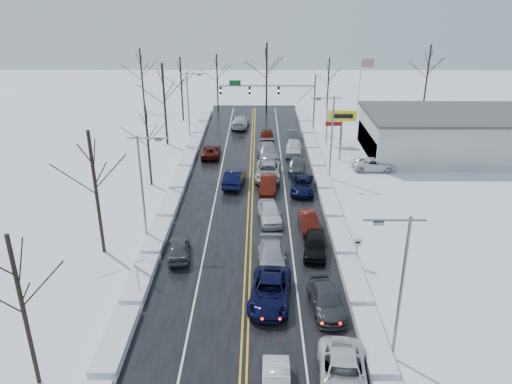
{
  "coord_description": "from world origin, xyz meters",
  "views": [
    {
      "loc": [
        0.83,
        -40.6,
        20.02
      ],
      "look_at": [
        0.57,
        0.29,
        2.5
      ],
      "focal_mm": 35.0,
      "sensor_mm": 36.0,
      "label": 1
    }
  ],
  "objects_px": {
    "tires_plus_sign": "(342,119)",
    "oncoming_car_0": "(235,185)",
    "traffic_signal_mast": "(278,93)",
    "flagpole": "(361,87)",
    "dealership_building": "(449,134)"
  },
  "relations": [
    {
      "from": "dealership_building",
      "to": "flagpole",
      "type": "bearing_deg",
      "value": 126.27
    },
    {
      "from": "traffic_signal_mast",
      "to": "oncoming_car_0",
      "type": "bearing_deg",
      "value": -104.59
    },
    {
      "from": "traffic_signal_mast",
      "to": "dealership_building",
      "type": "height_order",
      "value": "traffic_signal_mast"
    },
    {
      "from": "tires_plus_sign",
      "to": "oncoming_car_0",
      "type": "bearing_deg",
      "value": -147.02
    },
    {
      "from": "dealership_building",
      "to": "traffic_signal_mast",
      "type": "bearing_deg",
      "value": 154.05
    },
    {
      "from": "oncoming_car_0",
      "to": "flagpole",
      "type": "bearing_deg",
      "value": -120.13
    },
    {
      "from": "tires_plus_sign",
      "to": "flagpole",
      "type": "distance_m",
      "value": 14.79
    },
    {
      "from": "traffic_signal_mast",
      "to": "tires_plus_sign",
      "type": "relative_size",
      "value": 2.21
    },
    {
      "from": "traffic_signal_mast",
      "to": "flagpole",
      "type": "distance_m",
      "value": 11.9
    },
    {
      "from": "flagpole",
      "to": "tires_plus_sign",
      "type": "bearing_deg",
      "value": -108.44
    },
    {
      "from": "tires_plus_sign",
      "to": "flagpole",
      "type": "xyz_separation_m",
      "value": [
        4.67,
        14.01,
        0.93
      ]
    },
    {
      "from": "tires_plus_sign",
      "to": "flagpole",
      "type": "height_order",
      "value": "flagpole"
    },
    {
      "from": "flagpole",
      "to": "oncoming_car_0",
      "type": "relative_size",
      "value": 1.98
    },
    {
      "from": "dealership_building",
      "to": "oncoming_car_0",
      "type": "bearing_deg",
      "value": -158.85
    },
    {
      "from": "tires_plus_sign",
      "to": "oncoming_car_0",
      "type": "xyz_separation_m",
      "value": [
        -12.25,
        -7.95,
        -4.99
      ]
    }
  ]
}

